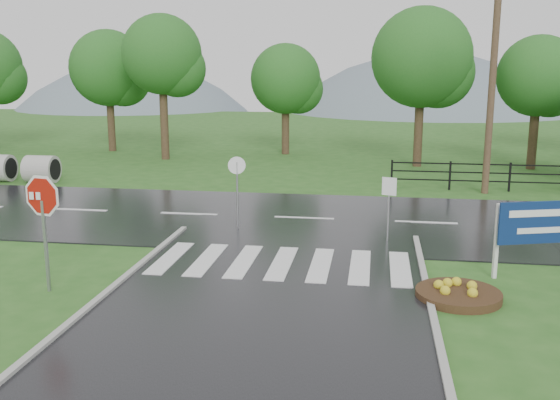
# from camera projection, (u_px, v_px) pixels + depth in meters

# --- Properties ---
(ground) EXTENTS (120.00, 120.00, 0.00)m
(ground) POSITION_uv_depth(u_px,v_px,m) (241.00, 350.00, 11.25)
(ground) COLOR #2A5C1E
(ground) RESTS_ON ground
(main_road) EXTENTS (90.00, 8.00, 0.04)m
(main_road) POSITION_uv_depth(u_px,v_px,m) (304.00, 219.00, 20.91)
(main_road) COLOR black
(main_road) RESTS_ON ground
(crosswalk) EXTENTS (6.50, 2.80, 0.02)m
(crosswalk) POSITION_uv_depth(u_px,v_px,m) (282.00, 263.00, 16.07)
(crosswalk) COLOR silver
(crosswalk) RESTS_ON ground
(fence_west) EXTENTS (9.58, 0.08, 1.20)m
(fence_west) POSITION_uv_depth(u_px,v_px,m) (510.00, 174.00, 25.40)
(fence_west) COLOR black
(fence_west) RESTS_ON ground
(hills) EXTENTS (102.00, 48.00, 48.00)m
(hills) POSITION_uv_depth(u_px,v_px,m) (382.00, 237.00, 76.80)
(hills) COLOR slate
(hills) RESTS_ON ground
(treeline) EXTENTS (83.20, 5.20, 10.00)m
(treeline) POSITION_uv_depth(u_px,v_px,m) (351.00, 160.00, 34.29)
(treeline) COLOR #1D5A1C
(treeline) RESTS_ON ground
(stop_sign) EXTENTS (1.24, 0.30, 2.85)m
(stop_sign) POSITION_uv_depth(u_px,v_px,m) (43.00, 207.00, 13.80)
(stop_sign) COLOR #939399
(stop_sign) RESTS_ON ground
(estate_billboard) EXTENTS (2.15, 0.72, 1.94)m
(estate_billboard) POSITION_uv_depth(u_px,v_px,m) (543.00, 226.00, 14.66)
(estate_billboard) COLOR silver
(estate_billboard) RESTS_ON ground
(flower_bed) EXTENTS (1.87, 1.87, 0.37)m
(flower_bed) POSITION_uv_depth(u_px,v_px,m) (458.00, 293.00, 13.70)
(flower_bed) COLOR #332111
(flower_bed) RESTS_ON ground
(reg_sign_small) EXTENTS (0.41, 0.15, 1.92)m
(reg_sign_small) POSITION_uv_depth(u_px,v_px,m) (389.00, 196.00, 17.89)
(reg_sign_small) COLOR #939399
(reg_sign_small) RESTS_ON ground
(reg_sign_round) EXTENTS (0.53, 0.16, 2.33)m
(reg_sign_round) POSITION_uv_depth(u_px,v_px,m) (237.00, 184.00, 19.20)
(reg_sign_round) COLOR #939399
(reg_sign_round) RESTS_ON ground
(utility_pole_east) EXTENTS (1.44, 0.48, 8.23)m
(utility_pole_east) POSITION_uv_depth(u_px,v_px,m) (492.00, 88.00, 24.35)
(utility_pole_east) COLOR #473523
(utility_pole_east) RESTS_ON ground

